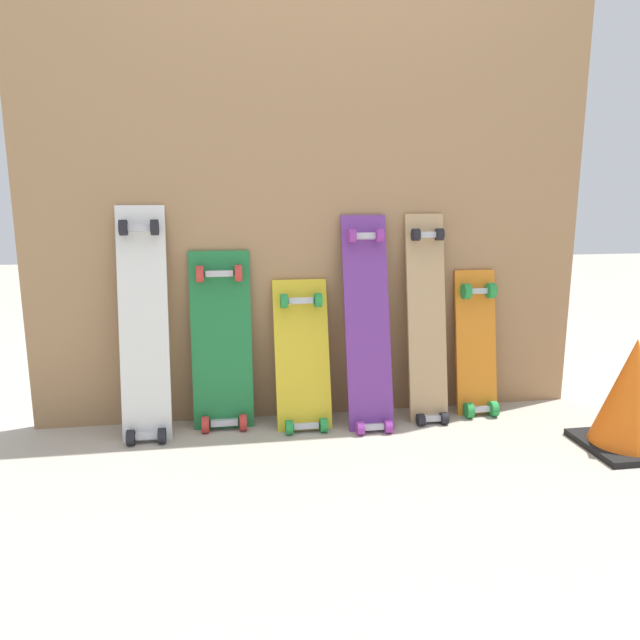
% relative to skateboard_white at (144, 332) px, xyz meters
% --- Properties ---
extents(ground_plane, '(12.00, 12.00, 0.00)m').
position_rel_skateboard_white_xyz_m(ground_plane, '(0.68, 0.06, -0.41)').
color(ground_plane, '#A89E8E').
extents(plywood_wall_panel, '(2.29, 0.04, 1.86)m').
position_rel_skateboard_white_xyz_m(plywood_wall_panel, '(0.68, 0.13, 0.52)').
color(plywood_wall_panel, '#99724C').
rests_on(plywood_wall_panel, ground).
extents(skateboard_white, '(0.18, 0.25, 0.95)m').
position_rel_skateboard_white_xyz_m(skateboard_white, '(0.00, 0.00, 0.00)').
color(skateboard_white, silver).
rests_on(skateboard_white, ground).
extents(skateboard_green, '(0.24, 0.18, 0.77)m').
position_rel_skateboard_white_xyz_m(skateboard_green, '(0.29, 0.04, -0.09)').
color(skateboard_green, '#1E7238').
rests_on(skateboard_green, ground).
extents(skateboard_yellow, '(0.22, 0.24, 0.66)m').
position_rel_skateboard_white_xyz_m(skateboard_yellow, '(0.61, -0.00, -0.15)').
color(skateboard_yellow, gold).
rests_on(skateboard_yellow, ground).
extents(skateboard_purple, '(0.18, 0.29, 0.92)m').
position_rel_skateboard_white_xyz_m(skateboard_purple, '(0.88, -0.02, -0.02)').
color(skateboard_purple, '#6B338C').
rests_on(skateboard_purple, ground).
extents(skateboard_natural, '(0.16, 0.23, 0.92)m').
position_rel_skateboard_white_xyz_m(skateboard_natural, '(1.14, 0.01, -0.02)').
color(skateboard_natural, tan).
rests_on(skateboard_natural, ground).
extents(skateboard_orange, '(0.18, 0.19, 0.67)m').
position_rel_skateboard_white_xyz_m(skateboard_orange, '(1.37, 0.03, -0.14)').
color(skateboard_orange, orange).
rests_on(skateboard_orange, ground).
extents(traffic_cone, '(0.32, 0.32, 0.42)m').
position_rel_skateboard_white_xyz_m(traffic_cone, '(1.77, -0.44, -0.20)').
color(traffic_cone, black).
rests_on(traffic_cone, ground).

